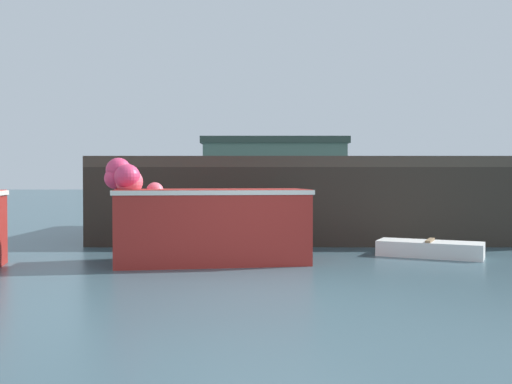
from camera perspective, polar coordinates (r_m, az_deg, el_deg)
ground at (r=7.50m, az=2.47°, el=-10.71°), size 120.00×160.00×0.10m
pier at (r=15.09m, az=6.27°, el=1.87°), size 11.10×6.50×2.04m
fishing_boat_near_right at (r=10.21m, az=-5.12°, el=-2.98°), size 3.73×2.00×1.90m
rowboat at (r=11.49m, az=17.18°, el=-5.56°), size 2.11×1.52×0.34m
warehouse at (r=42.54m, az=1.72°, el=2.38°), size 10.82×5.05×4.67m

